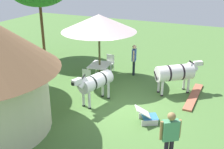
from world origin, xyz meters
TOP-DOWN VIEW (x-y plane):
  - ground_plane at (0.00, 0.00)m, footprint 36.00×36.00m
  - shade_umbrella at (2.41, 2.14)m, footprint 3.64×3.64m
  - patio_dining_table at (2.41, 2.14)m, footprint 1.35×1.10m
  - patio_chair_near_hut at (3.56, 2.13)m, footprint 0.43×0.44m
  - patio_chair_east_end at (1.25, 2.19)m, footprint 0.44×0.46m
  - guest_beside_umbrella at (3.54, 0.73)m, footprint 0.57×0.31m
  - standing_watcher at (-2.63, -2.60)m, footprint 0.44×0.52m
  - striped_lounge_chair at (-0.67, -1.34)m, footprint 0.86×0.96m
  - zebra_nearest_camera at (-0.08, 1.10)m, footprint 2.17×0.99m
  - zebra_by_umbrella at (2.30, -1.69)m, footprint 1.69×1.95m
  - brick_patio_kerb at (2.15, -2.59)m, footprint 2.81×0.44m

SIDE VIEW (x-z plane):
  - ground_plane at x=0.00m, z-range 0.00..0.00m
  - brick_patio_kerb at x=2.15m, z-range 0.00..0.08m
  - striped_lounge_chair at x=-0.67m, z-range -0.06..0.57m
  - patio_chair_near_hut at x=3.56m, z-range 0.07..0.97m
  - patio_chair_east_end at x=1.25m, z-range 0.07..0.97m
  - patio_dining_table at x=2.41m, z-range 0.29..1.03m
  - zebra_nearest_camera at x=-0.08m, z-range 0.20..1.68m
  - zebra_by_umbrella at x=2.30m, z-range 0.21..1.70m
  - guest_beside_umbrella at x=3.54m, z-range 0.17..1.80m
  - standing_watcher at x=-2.63m, z-range 0.17..1.89m
  - shade_umbrella at x=2.41m, z-range 1.22..4.46m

